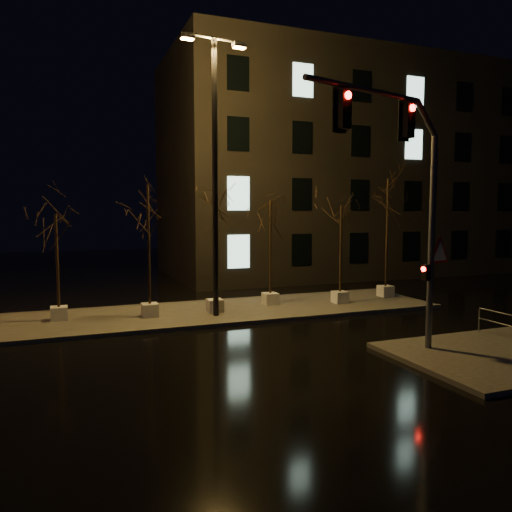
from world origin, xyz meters
name	(u,v)px	position (x,y,z in m)	size (l,w,h in m)	color
ground	(244,351)	(0.00, 0.00, 0.00)	(90.00, 90.00, 0.00)	black
median	(197,313)	(0.00, 6.00, 0.07)	(22.00, 5.00, 0.15)	#413F3A
sidewalk_corner	(508,354)	(7.50, -3.50, 0.07)	(7.00, 5.00, 0.15)	#413F3A
building	(338,171)	(14.00, 18.00, 7.50)	(25.00, 12.00, 15.00)	black
tree_1	(56,238)	(-5.58, 6.35, 3.46)	(1.80, 1.80, 4.36)	silver
tree_2	(148,214)	(-2.07, 5.73, 4.38)	(1.80, 1.80, 5.57)	silver
tree_3	(214,217)	(0.73, 5.71, 4.25)	(1.80, 1.80, 5.40)	silver
tree_4	(270,224)	(3.61, 6.37, 3.94)	(1.80, 1.80, 4.99)	silver
tree_5	(341,227)	(6.88, 5.58, 3.76)	(1.80, 1.80, 4.75)	silver
tree_6	(388,205)	(10.00, 6.33, 4.82)	(1.80, 1.80, 6.15)	silver
traffic_signal_mast	(408,188)	(4.28, -2.57, 5.21)	(6.13, 1.69, 7.70)	#585A60
streetlight_main	(215,158)	(0.54, 4.94, 6.67)	(2.83, 0.64, 11.29)	black
guard_rail_b	(501,321)	(8.61, -2.17, 0.73)	(0.08, 1.91, 0.90)	#585A60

